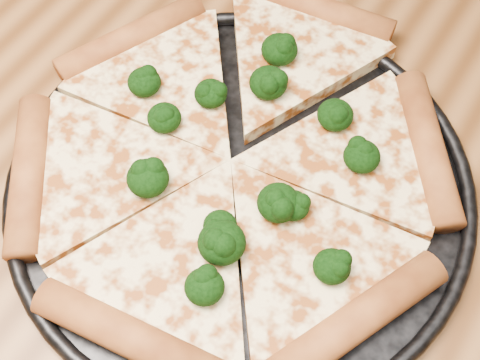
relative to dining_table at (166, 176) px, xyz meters
The scene contains 4 objects.
dining_table is the anchor object (origin of this frame).
pizza_pan 0.14m from the dining_table, 12.35° to the right, with size 0.37×0.37×0.02m.
pizza 0.14m from the dining_table, ahead, with size 0.37×0.38×0.03m.
broccoli_florets 0.15m from the dining_table, ahead, with size 0.24×0.25×0.03m.
Camera 1 is at (0.25, -0.26, 1.22)m, focal length 51.03 mm.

